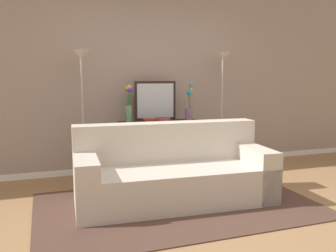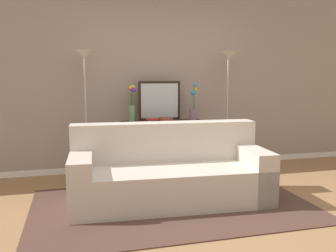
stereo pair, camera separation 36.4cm
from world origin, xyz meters
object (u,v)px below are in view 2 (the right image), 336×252
at_px(floor_lamp_right, 228,78).
at_px(book_stack, 153,121).
at_px(floor_lamp_left, 85,79).
at_px(book_row_under_console, 140,172).
at_px(console_table, 163,138).
at_px(wall_mirror, 160,101).
at_px(vase_tall_flowers, 132,102).
at_px(couch, 169,174).
at_px(fruit_bowl, 166,120).
at_px(vase_short_flowers, 193,107).

relative_size(floor_lamp_right, book_stack, 8.32).
relative_size(floor_lamp_left, book_row_under_console, 6.93).
relative_size(console_table, book_stack, 5.44).
relative_size(wall_mirror, vase_tall_flowers, 1.19).
bearing_deg(book_stack, floor_lamp_left, 174.07).
bearing_deg(floor_lamp_right, vase_tall_flowers, 178.34).
bearing_deg(floor_lamp_right, console_table, 179.70).
bearing_deg(vase_tall_flowers, floor_lamp_right, -1.66).
relative_size(couch, vase_tall_flowers, 4.25).
xyz_separation_m(couch, wall_mirror, (0.20, 1.29, 0.75)).
distance_m(console_table, wall_mirror, 0.55).
bearing_deg(wall_mirror, console_table, -84.36).
xyz_separation_m(fruit_bowl, book_stack, (-0.18, 0.03, -0.01)).
distance_m(vase_short_flowers, book_row_under_console, 1.22).
distance_m(book_stack, book_row_under_console, 0.78).
distance_m(console_table, fruit_bowl, 0.30).
distance_m(wall_mirror, book_stack, 0.40).
relative_size(couch, console_table, 1.92).
relative_size(floor_lamp_right, wall_mirror, 2.85).
height_order(console_table, vase_tall_flowers, vase_tall_flowers).
bearing_deg(floor_lamp_right, vase_short_flowers, 178.45).
relative_size(wall_mirror, book_row_under_console, 2.45).
bearing_deg(console_table, couch, -100.78).
xyz_separation_m(console_table, fruit_bowl, (0.01, -0.13, 0.28)).
bearing_deg(floor_lamp_left, floor_lamp_right, -0.00).
height_order(console_table, fruit_bowl, fruit_bowl).
bearing_deg(book_stack, couch, -92.12).
distance_m(couch, book_row_under_console, 1.17).
height_order(console_table, book_row_under_console, console_table).
xyz_separation_m(wall_mirror, fruit_bowl, (0.02, -0.29, -0.25)).
bearing_deg(couch, wall_mirror, 81.26).
bearing_deg(book_row_under_console, wall_mirror, 26.19).
xyz_separation_m(couch, book_row_under_console, (-0.13, 1.13, -0.26)).
bearing_deg(book_stack, console_table, 29.26).
bearing_deg(book_row_under_console, vase_tall_flowers, 159.33).
bearing_deg(vase_short_flowers, couch, -120.40).
distance_m(couch, wall_mirror, 1.51).
distance_m(floor_lamp_right, book_row_under_console, 1.89).
bearing_deg(wall_mirror, couch, -98.74).
bearing_deg(floor_lamp_right, book_stack, -175.37).
xyz_separation_m(console_table, vase_short_flowers, (0.45, 0.01, 0.44)).
height_order(vase_short_flowers, book_stack, vase_short_flowers).
relative_size(floor_lamp_left, floor_lamp_right, 0.99).
relative_size(floor_lamp_right, book_row_under_console, 6.99).
bearing_deg(vase_short_flowers, console_table, -178.85).
relative_size(vase_short_flowers, book_stack, 2.60).
distance_m(console_table, vase_short_flowers, 0.63).
bearing_deg(fruit_bowl, vase_tall_flowers, 160.21).
relative_size(vase_tall_flowers, vase_short_flowers, 0.95).
height_order(wall_mirror, fruit_bowl, wall_mirror).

